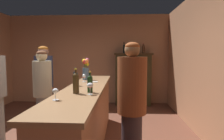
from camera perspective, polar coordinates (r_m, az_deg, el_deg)
name	(u,v)px	position (r m, az deg, el deg)	size (l,w,h in m)	color
wall_back	(88,59)	(5.92, -7.36, 3.32)	(5.14, 0.12, 2.78)	tan
bar_counter	(86,119)	(3.02, -8.15, -14.86)	(0.58, 3.02, 1.04)	#9E6747
display_cabinet	(133,78)	(5.61, 6.60, -2.51)	(1.15, 0.36, 1.59)	#302A15
wine_bottle_malbec	(75,77)	(3.01, -11.33, -2.28)	(0.07, 0.07, 0.29)	#1F2933
wine_bottle_riesling	(90,83)	(2.44, -6.89, -4.02)	(0.07, 0.07, 0.28)	#193517
wine_bottle_merlot	(76,82)	(2.40, -11.20, -3.70)	(0.08, 0.08, 0.32)	#402F16
wine_glass_front	(55,92)	(2.11, -17.25, -6.47)	(0.07, 0.07, 0.13)	white
wine_glass_mid	(84,77)	(3.41, -8.74, -2.06)	(0.07, 0.07, 0.14)	white
wine_glass_rear	(90,86)	(2.31, -6.86, -4.94)	(0.08, 0.08, 0.15)	white
flower_arrangement	(86,68)	(3.70, -8.20, 0.55)	(0.15, 0.15, 0.43)	#41576D
cheese_plate	(94,82)	(3.35, -5.59, -3.71)	(0.15, 0.15, 0.01)	white
display_bottle_left	(124,48)	(5.56, 3.76, 6.73)	(0.07, 0.07, 0.33)	black
display_bottle_midleft	(133,49)	(5.57, 6.68, 6.67)	(0.07, 0.07, 0.31)	#2E492D
display_bottle_center	(143,49)	(5.59, 9.75, 6.61)	(0.08, 0.08, 0.29)	#462A1A
patron_near_entrance	(44,84)	(4.00, -20.40, -4.02)	(0.36, 0.36, 1.71)	#A9AF8F
patron_tall	(43,93)	(3.33, -20.77, -6.67)	(0.30, 0.30, 1.60)	gray
bartender	(132,107)	(2.18, 6.21, -11.50)	(0.34, 0.34, 1.68)	#33282E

